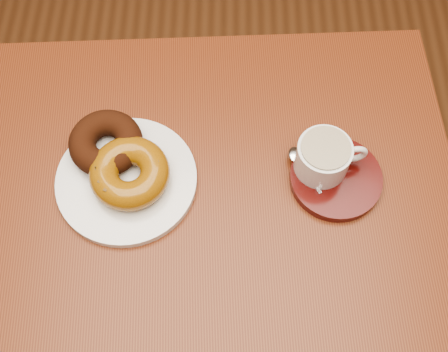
{
  "coord_description": "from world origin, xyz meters",
  "views": [
    {
      "loc": [
        0.21,
        -0.34,
        1.51
      ],
      "look_at": [
        0.21,
        0.05,
        0.74
      ],
      "focal_mm": 45.0,
      "sensor_mm": 36.0,
      "label": 1
    }
  ],
  "objects_px": {
    "donut_plate": "(127,180)",
    "cafe_table": "(213,210)",
    "saucer": "(336,178)",
    "coffee_cup": "(324,157)"
  },
  "relations": [
    {
      "from": "donut_plate",
      "to": "cafe_table",
      "type": "bearing_deg",
      "value": 0.78
    },
    {
      "from": "saucer",
      "to": "coffee_cup",
      "type": "relative_size",
      "value": 1.3
    },
    {
      "from": "cafe_table",
      "to": "saucer",
      "type": "bearing_deg",
      "value": -1.81
    },
    {
      "from": "cafe_table",
      "to": "donut_plate",
      "type": "distance_m",
      "value": 0.18
    },
    {
      "from": "cafe_table",
      "to": "donut_plate",
      "type": "height_order",
      "value": "donut_plate"
    },
    {
      "from": "coffee_cup",
      "to": "saucer",
      "type": "bearing_deg",
      "value": -43.79
    },
    {
      "from": "cafe_table",
      "to": "coffee_cup",
      "type": "height_order",
      "value": "coffee_cup"
    },
    {
      "from": "cafe_table",
      "to": "coffee_cup",
      "type": "bearing_deg",
      "value": 4.29
    },
    {
      "from": "donut_plate",
      "to": "saucer",
      "type": "distance_m",
      "value": 0.32
    },
    {
      "from": "donut_plate",
      "to": "saucer",
      "type": "height_order",
      "value": "saucer"
    }
  ]
}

